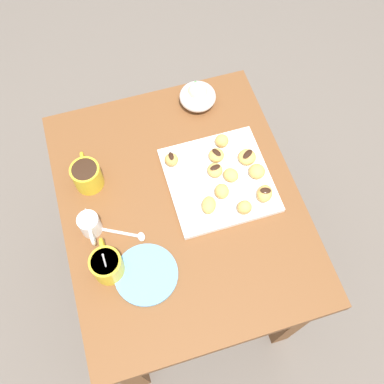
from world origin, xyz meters
TOP-DOWN VIEW (x-y plane):
  - ground_plane at (0.00, 0.00)m, footprint 8.00×8.00m
  - dining_table at (0.00, 0.00)m, footprint 0.85×0.70m
  - pastry_plate_square at (0.04, -0.13)m, footprint 0.30×0.30m
  - coffee_mug_yellow_left at (-0.14, 0.24)m, footprint 0.12×0.09m
  - coffee_mug_yellow_right at (0.14, 0.24)m, footprint 0.12×0.09m
  - cream_pitcher_white at (-0.01, 0.27)m, footprint 0.10×0.06m
  - ice_cream_bowl at (0.34, -0.16)m, footprint 0.12×0.12m
  - saucer_sky_left at (-0.18, 0.15)m, footprint 0.17×0.17m
  - loose_spoon_near_saucer at (-0.05, 0.18)m, footprint 0.09×0.14m
  - beignet_0 at (-0.06, -0.24)m, footprint 0.07×0.07m
  - chocolate_drizzle_0 at (-0.06, -0.24)m, footprint 0.03×0.04m
  - beignet_1 at (0.07, -0.23)m, footprint 0.08×0.08m
  - chocolate_drizzle_1 at (0.07, -0.23)m, footprint 0.04×0.04m
  - beignet_2 at (0.06, -0.12)m, footprint 0.05×0.05m
  - chocolate_drizzle_2 at (0.06, -0.12)m, footprint 0.02×0.03m
  - beignet_3 at (-0.05, -0.07)m, footprint 0.07×0.06m
  - beignet_4 at (-0.02, -0.12)m, footprint 0.05×0.05m
  - beignet_5 at (0.15, -0.18)m, footprint 0.06×0.06m
  - beignet_6 at (-0.08, -0.17)m, footprint 0.04×0.04m
  - beignet_7 at (0.03, -0.16)m, footprint 0.06×0.06m
  - beignet_8 at (0.13, -0.01)m, footprint 0.05×0.05m
  - chocolate_drizzle_8 at (0.13, -0.01)m, footprint 0.03×0.02m
  - beignet_9 at (0.02, -0.24)m, footprint 0.07×0.07m
  - beignet_10 at (0.11, -0.14)m, footprint 0.07×0.07m
  - chocolate_drizzle_10 at (0.11, -0.14)m, footprint 0.04×0.03m

SIDE VIEW (x-z plane):
  - ground_plane at x=0.00m, z-range 0.00..0.00m
  - dining_table at x=0.00m, z-range 0.20..0.91m
  - loose_spoon_near_saucer at x=-0.05m, z-range 0.71..0.72m
  - saucer_sky_left at x=-0.18m, z-range 0.71..0.72m
  - pastry_plate_square at x=0.04m, z-range 0.71..0.73m
  - beignet_10 at x=0.11m, z-range 0.73..0.76m
  - beignet_1 at x=0.07m, z-range 0.73..0.76m
  - beignet_2 at x=0.06m, z-range 0.73..0.76m
  - beignet_7 at x=0.03m, z-range 0.73..0.76m
  - beignet_3 at x=-0.05m, z-range 0.73..0.76m
  - beignet_9 at x=0.02m, z-range 0.73..0.76m
  - beignet_0 at x=-0.06m, z-range 0.73..0.76m
  - beignet_4 at x=-0.02m, z-range 0.73..0.76m
  - beignet_5 at x=0.15m, z-range 0.73..0.77m
  - beignet_6 at x=-0.08m, z-range 0.73..0.77m
  - beignet_8 at x=0.13m, z-range 0.73..0.77m
  - ice_cream_bowl at x=0.34m, z-range 0.70..0.79m
  - cream_pitcher_white at x=-0.01m, z-range 0.71..0.79m
  - coffee_mug_yellow_right at x=0.14m, z-range 0.71..0.80m
  - coffee_mug_yellow_left at x=-0.14m, z-range 0.69..0.82m
  - chocolate_drizzle_10 at x=0.11m, z-range 0.76..0.76m
  - chocolate_drizzle_1 at x=0.07m, z-range 0.76..0.76m
  - chocolate_drizzle_2 at x=0.06m, z-range 0.76..0.76m
  - chocolate_drizzle_0 at x=-0.06m, z-range 0.76..0.77m
  - chocolate_drizzle_8 at x=0.13m, z-range 0.77..0.77m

